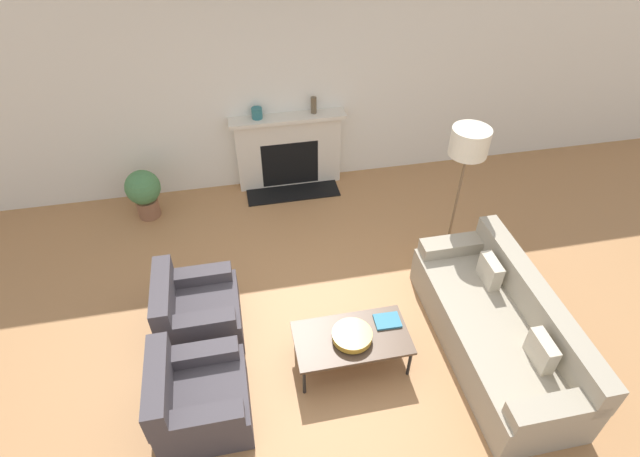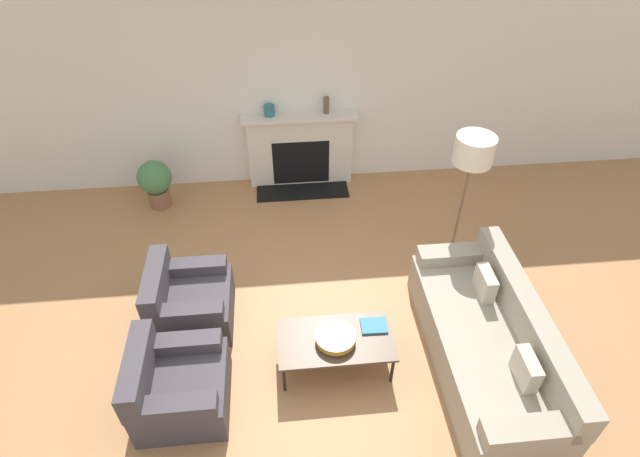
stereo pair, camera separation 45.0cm
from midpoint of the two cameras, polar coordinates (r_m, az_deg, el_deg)
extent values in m
plane|color=#A87547|center=(5.23, 1.03, -13.89)|extent=(18.00, 18.00, 0.00)
cube|color=silver|center=(6.79, -1.88, 16.08)|extent=(18.00, 0.06, 2.90)
cube|color=beige|center=(7.12, -0.44, 8.86)|extent=(1.45, 0.20, 1.03)
cube|color=black|center=(7.13, -0.37, 7.53)|extent=(0.80, 0.04, 0.67)
cube|color=black|center=(7.18, -0.21, 4.24)|extent=(1.31, 0.40, 0.02)
cube|color=beige|center=(6.83, -0.44, 12.60)|extent=(1.57, 0.28, 0.05)
cube|color=#9E937F|center=(5.28, 20.38, -12.77)|extent=(0.89, 2.23, 0.46)
cube|color=#9E937F|center=(5.14, 25.08, -9.39)|extent=(0.20, 2.23, 0.35)
cube|color=#9E937F|center=(5.66, 17.47, -2.93)|extent=(0.82, 0.22, 0.15)
cube|color=#9E937F|center=(4.59, 26.03, -20.19)|extent=(0.82, 0.22, 0.15)
cube|color=#C0B49C|center=(5.35, 20.68, -5.96)|extent=(0.12, 0.32, 0.28)
cube|color=#C0B49C|center=(4.81, 25.09, -14.46)|extent=(0.12, 0.32, 0.28)
cube|color=#423D42|center=(4.84, -12.66, -17.74)|extent=(0.80, 0.82, 0.41)
cube|color=#423D42|center=(4.60, -17.41, -15.27)|extent=(0.18, 0.82, 0.34)
cube|color=#423D42|center=(4.45, -13.50, -19.35)|extent=(0.72, 0.18, 0.14)
cube|color=#423D42|center=(4.80, -12.86, -12.77)|extent=(0.72, 0.18, 0.14)
cube|color=#423D42|center=(5.44, -11.90, -8.79)|extent=(0.80, 0.82, 0.41)
cube|color=#423D42|center=(5.22, -15.93, -6.23)|extent=(0.18, 0.82, 0.34)
cube|color=#423D42|center=(5.03, -12.55, -9.49)|extent=(0.72, 0.18, 0.14)
cube|color=#423D42|center=(5.46, -12.08, -4.38)|extent=(0.72, 0.18, 0.14)
cube|color=#4C3828|center=(4.87, 4.52, -12.68)|extent=(1.10, 0.59, 0.03)
cylinder|color=black|center=(4.83, -1.36, -16.96)|extent=(0.03, 0.03, 0.35)
cylinder|color=black|center=(4.97, 10.94, -15.71)|extent=(0.03, 0.03, 0.35)
cylinder|color=black|center=(5.13, -1.82, -12.14)|extent=(0.03, 0.03, 0.35)
cylinder|color=black|center=(5.26, 9.58, -11.12)|extent=(0.03, 0.03, 0.35)
cylinder|color=#BC8E2D|center=(4.83, 4.52, -12.71)|extent=(0.13, 0.13, 0.02)
cylinder|color=#BC8E2D|center=(4.80, 4.54, -12.40)|extent=(0.38, 0.38, 0.07)
cube|color=teal|center=(4.98, 8.80, -11.03)|extent=(0.26, 0.20, 0.02)
cylinder|color=brown|center=(6.42, 16.60, -2.90)|extent=(0.32, 0.32, 0.03)
cylinder|color=brown|center=(5.98, 17.84, 1.98)|extent=(0.03, 0.03, 1.37)
cylinder|color=beige|center=(5.55, 19.49, 8.42)|extent=(0.42, 0.42, 0.31)
cylinder|color=#28666B|center=(6.79, -3.88, 13.27)|extent=(0.14, 0.14, 0.14)
cylinder|color=brown|center=(6.83, 2.66, 13.86)|extent=(0.08, 0.08, 0.22)
cylinder|color=brown|center=(7.14, -16.16, 3.39)|extent=(0.29, 0.29, 0.26)
sphere|color=#477A47|center=(6.95, -16.66, 5.58)|extent=(0.45, 0.45, 0.45)
camera|label=1|loc=(0.23, -87.79, 1.88)|focal=28.00mm
camera|label=2|loc=(0.23, 92.21, -1.88)|focal=28.00mm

